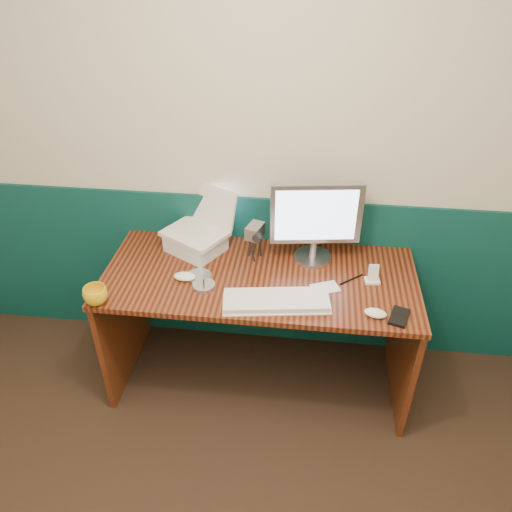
# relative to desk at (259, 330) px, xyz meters

# --- Properties ---
(back_wall) EXTENTS (3.50, 0.04, 2.50)m
(back_wall) POSITION_rel_desk_xyz_m (-0.10, 0.37, 0.88)
(back_wall) COLOR beige
(back_wall) RESTS_ON ground
(wainscot) EXTENTS (3.48, 0.02, 1.00)m
(wainscot) POSITION_rel_desk_xyz_m (-0.10, 0.36, 0.12)
(wainscot) COLOR #083734
(wainscot) RESTS_ON ground
(desk) EXTENTS (1.60, 0.70, 0.75)m
(desk) POSITION_rel_desk_xyz_m (0.00, 0.00, 0.00)
(desk) COLOR #351009
(desk) RESTS_ON ground
(laptop_riser) EXTENTS (0.35, 0.34, 0.09)m
(laptop_riser) POSITION_rel_desk_xyz_m (-0.37, 0.19, 0.42)
(laptop_riser) COLOR silver
(laptop_riser) RESTS_ON desk
(laptop) EXTENTS (0.39, 0.37, 0.26)m
(laptop) POSITION_rel_desk_xyz_m (-0.37, 0.19, 0.60)
(laptop) COLOR silver
(laptop) RESTS_ON laptop_riser
(monitor) EXTENTS (0.48, 0.20, 0.46)m
(monitor) POSITION_rel_desk_xyz_m (0.26, 0.18, 0.61)
(monitor) COLOR #A6A7AB
(monitor) RESTS_ON desk
(keyboard) EXTENTS (0.51, 0.23, 0.03)m
(keyboard) POSITION_rel_desk_xyz_m (0.10, -0.22, 0.39)
(keyboard) COLOR white
(keyboard) RESTS_ON desk
(mouse_right) EXTENTS (0.11, 0.08, 0.03)m
(mouse_right) POSITION_rel_desk_xyz_m (0.56, -0.25, 0.39)
(mouse_right) COLOR white
(mouse_right) RESTS_ON desk
(mouse_left) EXTENTS (0.11, 0.07, 0.04)m
(mouse_left) POSITION_rel_desk_xyz_m (-0.37, -0.08, 0.39)
(mouse_left) COLOR white
(mouse_left) RESTS_ON desk
(mug) EXTENTS (0.12, 0.12, 0.09)m
(mug) POSITION_rel_desk_xyz_m (-0.74, -0.31, 0.42)
(mug) COLOR gold
(mug) RESTS_ON desk
(camcorder) EXTENTS (0.14, 0.17, 0.22)m
(camcorder) POSITION_rel_desk_xyz_m (-0.04, 0.15, 0.49)
(camcorder) COLOR #A4A3A8
(camcorder) RESTS_ON desk
(cd_spindle) EXTENTS (0.11, 0.11, 0.02)m
(cd_spindle) POSITION_rel_desk_xyz_m (-0.26, -0.14, 0.39)
(cd_spindle) COLOR #B1B6C2
(cd_spindle) RESTS_ON desk
(cd_loose_a) EXTENTS (0.13, 0.13, 0.00)m
(cd_loose_a) POSITION_rel_desk_xyz_m (-0.31, -0.04, 0.38)
(cd_loose_a) COLOR silver
(cd_loose_a) RESTS_ON desk
(pen) EXTENTS (0.12, 0.10, 0.01)m
(pen) POSITION_rel_desk_xyz_m (0.46, 0.01, 0.38)
(pen) COLOR black
(pen) RESTS_ON desk
(papers) EXTENTS (0.16, 0.13, 0.00)m
(papers) POSITION_rel_desk_xyz_m (0.33, -0.07, 0.38)
(papers) COLOR white
(papers) RESTS_ON desk
(dock) EXTENTS (0.08, 0.06, 0.01)m
(dock) POSITION_rel_desk_xyz_m (0.57, 0.01, 0.38)
(dock) COLOR white
(dock) RESTS_ON desk
(music_player) EXTENTS (0.05, 0.03, 0.09)m
(music_player) POSITION_rel_desk_xyz_m (0.57, 0.01, 0.43)
(music_player) COLOR white
(music_player) RESTS_ON dock
(pda) EXTENTS (0.11, 0.15, 0.02)m
(pda) POSITION_rel_desk_xyz_m (0.67, -0.25, 0.38)
(pda) COLOR black
(pda) RESTS_ON desk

